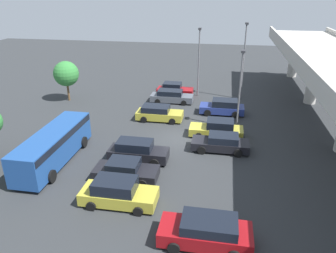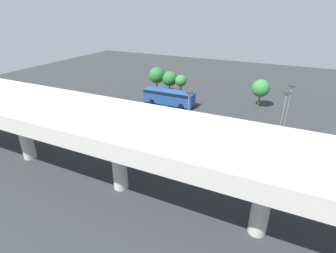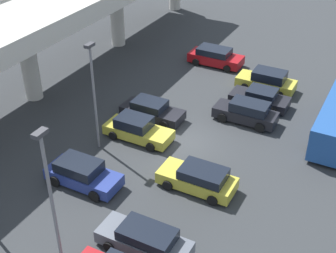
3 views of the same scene
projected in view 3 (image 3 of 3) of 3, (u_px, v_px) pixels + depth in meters
The scene contains 13 objects.
ground_plane at pixel (187, 141), 32.05m from camera, with size 105.56×105.56×0.00m, color #2D3033.
highway_overpass at pixel (23, 27), 34.19m from camera, with size 50.58×7.92×7.22m.
parked_car_1 at pixel (145, 240), 23.43m from camera, with size 2.06×4.88×1.45m.
parked_car_2 at pixel (82, 174), 27.85m from camera, with size 2.15×4.61×1.58m.
parked_car_3 at pixel (199, 178), 27.52m from camera, with size 2.16×4.62×1.49m.
parked_car_4 at pixel (137, 129), 32.05m from camera, with size 2.10×4.76×1.58m.
parked_car_5 at pixel (152, 110), 34.29m from camera, with size 2.09×4.67×1.42m.
parked_car_6 at pixel (247, 112), 33.83m from camera, with size 1.98×4.59×1.64m.
parked_car_7 at pixel (260, 98), 35.89m from camera, with size 2.18×4.49×1.41m.
parked_car_8 at pixel (267, 81), 38.07m from camera, with size 2.17×4.72×1.67m.
parked_car_9 at pixel (215, 57), 42.16m from camera, with size 2.24×4.84×1.54m.
lamp_post_mid_lot at pixel (51, 197), 20.08m from camera, with size 0.70×0.35×8.12m.
lamp_post_by_overpass at pixel (94, 89), 29.21m from camera, with size 0.70×0.35×7.40m.
Camera 3 is at (-24.04, -11.16, 18.10)m, focal length 50.00 mm.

